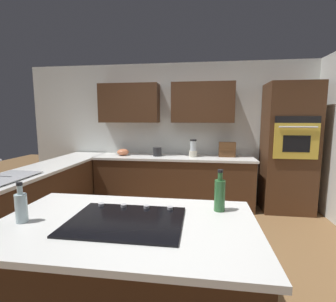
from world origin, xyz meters
TOP-DOWN VIEW (x-y plane):
  - ground_plane at (0.00, 0.00)m, footprint 14.00×14.00m
  - wall_back at (0.07, -2.04)m, footprint 6.00×0.44m
  - lower_cabinets_back at (0.10, -1.72)m, footprint 2.80×0.60m
  - countertop_back at (0.10, -1.72)m, footprint 2.84×0.64m
  - lower_cabinets_side at (1.82, -0.55)m, footprint 0.60×2.90m
  - countertop_side at (1.82, -0.55)m, footprint 0.64×2.94m
  - island_base at (0.10, 1.07)m, footprint 1.67×0.95m
  - island_top at (0.10, 1.07)m, footprint 1.75×1.03m
  - wall_oven at (-1.85, -1.72)m, footprint 0.80×0.66m
  - sink_unit at (1.83, 0.15)m, footprint 0.46×0.70m
  - cooktop at (0.10, 1.06)m, footprint 0.76×0.56m
  - blender at (-0.25, -1.74)m, footprint 0.15×0.15m
  - mixing_bowl at (1.05, -1.74)m, footprint 0.22×0.22m
  - spice_rack at (-0.85, -1.80)m, footprint 0.29×0.11m
  - kettle at (0.40, -1.74)m, footprint 0.16×0.16m
  - oil_bottle at (0.79, 1.16)m, footprint 0.08×0.08m
  - second_bottle at (-0.53, 0.78)m, footprint 0.08×0.08m

SIDE VIEW (x-z plane):
  - ground_plane at x=0.00m, z-range 0.00..0.00m
  - lower_cabinets_back at x=0.10m, z-range 0.00..0.86m
  - lower_cabinets_side at x=1.82m, z-range 0.00..0.86m
  - island_base at x=0.10m, z-range 0.00..0.86m
  - countertop_back at x=0.10m, z-range 0.86..0.90m
  - countertop_side at x=1.82m, z-range 0.86..0.90m
  - island_top at x=0.10m, z-range 0.86..0.90m
  - cooktop at x=0.10m, z-range 0.89..0.92m
  - sink_unit at x=1.83m, z-range 0.80..1.03m
  - mixing_bowl at x=1.05m, z-range 0.90..1.02m
  - kettle at x=0.40m, z-range 0.90..1.06m
  - oil_bottle at x=0.79m, z-range 0.87..1.14m
  - second_bottle at x=-0.53m, z-range 0.87..1.19m
  - spice_rack at x=-0.85m, z-range 0.90..1.17m
  - blender at x=-0.25m, z-range 0.88..1.19m
  - wall_oven at x=-1.85m, z-range 0.00..2.16m
  - wall_back at x=0.07m, z-range 0.14..2.74m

